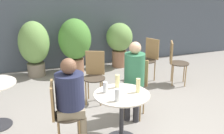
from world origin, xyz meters
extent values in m
cube|color=#4C5666|center=(0.00, 3.59, 1.50)|extent=(10.00, 0.06, 3.00)
cylinder|color=#2D2D33|center=(-0.04, 0.04, 0.35)|extent=(0.06, 0.06, 0.67)
cylinder|color=silver|center=(-0.04, 0.04, 0.70)|extent=(0.75, 0.75, 0.02)
cylinder|color=#42382D|center=(0.40, 0.61, 0.47)|extent=(0.40, 0.40, 0.02)
cylinder|color=#9E7A4C|center=(0.58, 0.63, 0.23)|extent=(0.02, 0.02, 0.46)
cylinder|color=#9E7A4C|center=(0.37, 0.79, 0.23)|extent=(0.02, 0.02, 0.46)
cylinder|color=#9E7A4C|center=(0.42, 0.42, 0.23)|extent=(0.02, 0.02, 0.46)
cylinder|color=#9E7A4C|center=(0.21, 0.58, 0.23)|extent=(0.02, 0.02, 0.46)
cube|color=#9E7A4C|center=(0.51, 0.75, 0.70)|extent=(0.29, 0.23, 0.45)
cylinder|color=#42382D|center=(-0.75, 0.14, 0.47)|extent=(0.40, 0.40, 0.02)
cylinder|color=#9E7A4C|center=(-0.87, 0.28, 0.23)|extent=(0.02, 0.02, 0.46)
cylinder|color=#9E7A4C|center=(-0.61, 0.25, 0.23)|extent=(0.02, 0.02, 0.46)
cube|color=#9E7A4C|center=(-0.93, 0.16, 0.70)|extent=(0.08, 0.34, 0.45)
cylinder|color=#42382D|center=(1.30, 2.00, 0.47)|extent=(0.40, 0.40, 0.02)
cylinder|color=#9E7A4C|center=(1.47, 1.94, 0.23)|extent=(0.02, 0.02, 0.46)
cylinder|color=#9E7A4C|center=(1.36, 2.17, 0.23)|extent=(0.02, 0.02, 0.46)
cylinder|color=#9E7A4C|center=(1.24, 1.82, 0.23)|extent=(0.02, 0.02, 0.46)
cylinder|color=#9E7A4C|center=(1.12, 2.06, 0.23)|extent=(0.02, 0.02, 0.46)
cube|color=#9E7A4C|center=(1.46, 2.08, 0.70)|extent=(0.18, 0.32, 0.45)
cylinder|color=#42382D|center=(-0.08, 1.32, 0.47)|extent=(0.40, 0.40, 0.02)
cylinder|color=#9E7A4C|center=(0.09, 1.39, 0.23)|extent=(0.02, 0.02, 0.46)
cylinder|color=#9E7A4C|center=(-0.15, 1.49, 0.23)|extent=(0.02, 0.02, 0.46)
cylinder|color=#9E7A4C|center=(-0.01, 1.15, 0.23)|extent=(0.02, 0.02, 0.46)
cylinder|color=#9E7A4C|center=(-0.25, 1.25, 0.23)|extent=(0.02, 0.02, 0.46)
cube|color=#9E7A4C|center=(-0.01, 1.49, 0.70)|extent=(0.33, 0.16, 0.45)
cylinder|color=#42382D|center=(1.86, 1.59, 0.47)|extent=(0.40, 0.40, 0.02)
cylinder|color=#9E7A4C|center=(1.81, 1.77, 0.23)|extent=(0.02, 0.02, 0.46)
cylinder|color=#9E7A4C|center=(1.69, 1.54, 0.23)|extent=(0.02, 0.02, 0.46)
cylinder|color=#9E7A4C|center=(2.04, 1.65, 0.23)|extent=(0.02, 0.02, 0.46)
cylinder|color=#9E7A4C|center=(1.92, 1.42, 0.23)|extent=(0.02, 0.02, 0.46)
cube|color=#9E7A4C|center=(1.70, 1.68, 0.70)|extent=(0.18, 0.32, 0.45)
cylinder|color=#2D2D33|center=(0.24, 0.52, 0.23)|extent=(0.10, 0.10, 0.46)
cylinder|color=#2D2D33|center=(0.36, 0.44, 0.23)|extent=(0.10, 0.10, 0.46)
cube|color=#2D2D33|center=(0.37, 0.57, 0.53)|extent=(0.40, 0.40, 0.10)
cylinder|color=#337551|center=(0.37, 0.57, 0.83)|extent=(0.32, 0.32, 0.51)
sphere|color=#DBAD89|center=(0.37, 0.57, 1.18)|extent=(0.18, 0.18, 0.18)
cylinder|color=gray|center=(-0.59, 0.03, 0.23)|extent=(0.11, 0.11, 0.46)
cylinder|color=gray|center=(-0.57, 0.19, 0.23)|extent=(0.11, 0.11, 0.46)
cube|color=gray|center=(-0.71, 0.13, 0.53)|extent=(0.39, 0.36, 0.11)
cylinder|color=#232847|center=(-0.71, 0.13, 0.81)|extent=(0.37, 0.37, 0.45)
sphere|color=brown|center=(-0.71, 0.13, 1.14)|extent=(0.20, 0.20, 0.20)
cylinder|color=silver|center=(-0.17, -0.14, 0.79)|extent=(0.07, 0.07, 0.16)
cylinder|color=beige|center=(0.18, 0.02, 0.81)|extent=(0.06, 0.06, 0.20)
cylinder|color=beige|center=(-0.02, 0.26, 0.80)|extent=(0.06, 0.06, 0.19)
cylinder|color=silver|center=(-0.24, 0.15, 0.78)|extent=(0.06, 0.06, 0.15)
cylinder|color=slate|center=(-0.99, 3.13, 0.15)|extent=(0.40, 0.40, 0.31)
ellipsoid|color=#709E51|center=(-0.99, 3.13, 0.79)|extent=(0.69, 0.69, 0.98)
cylinder|color=#93664C|center=(-0.06, 3.07, 0.17)|extent=(0.38, 0.38, 0.34)
ellipsoid|color=#4C8938|center=(-0.06, 3.07, 0.82)|extent=(0.77, 0.77, 0.96)
cylinder|color=#93664C|center=(1.09, 3.16, 0.21)|extent=(0.37, 0.37, 0.41)
ellipsoid|color=#709E51|center=(1.09, 3.16, 0.77)|extent=(0.66, 0.66, 0.71)
camera|label=1|loc=(-1.20, -2.92, 2.15)|focal=42.00mm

